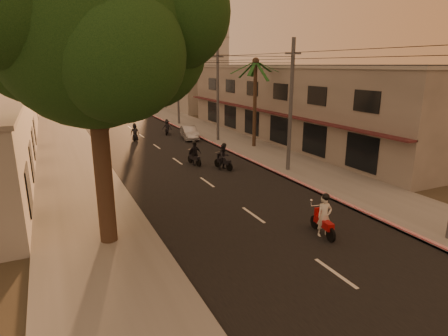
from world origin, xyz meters
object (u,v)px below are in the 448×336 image
at_px(scooter_red, 324,217).
at_px(scooter_far_a, 135,133).
at_px(broadleaf_tree, 101,31).
at_px(scooter_far_b, 167,127).
at_px(palm_tree, 256,66).
at_px(scooter_mid_b, 195,154).
at_px(parked_car, 189,133).
at_px(scooter_mid_a, 224,157).

height_order(scooter_red, scooter_far_a, scooter_red).
bearing_deg(scooter_red, broadleaf_tree, 166.91).
bearing_deg(scooter_far_b, palm_tree, -36.94).
relative_size(scooter_far_a, scooter_far_b, 1.05).
relative_size(scooter_mid_b, parked_car, 0.47).
height_order(scooter_red, scooter_far_b, scooter_red).
distance_m(palm_tree, scooter_mid_a, 10.17).
xyz_separation_m(scooter_red, scooter_far_b, (1.06, 26.91, -0.09)).
xyz_separation_m(scooter_mid_a, parked_car, (1.71, 11.85, -0.25)).
height_order(scooter_mid_b, parked_car, scooter_mid_b).
bearing_deg(parked_car, scooter_mid_a, -89.20).
bearing_deg(scooter_far_a, scooter_far_b, 43.74).
height_order(scooter_mid_a, scooter_far_a, scooter_mid_a).
relative_size(scooter_mid_a, scooter_far_b, 1.16).
distance_m(broadleaf_tree, palm_tree, 20.18).
relative_size(palm_tree, scooter_mid_b, 4.35).
height_order(scooter_far_a, parked_car, scooter_far_a).
distance_m(scooter_mid_b, scooter_far_b, 13.33).
height_order(scooter_mid_b, scooter_far_b, scooter_mid_b).
bearing_deg(scooter_red, scooter_far_b, 97.34).
relative_size(broadleaf_tree, scooter_mid_b, 6.41).
bearing_deg(scooter_far_a, scooter_mid_b, -63.72).
height_order(broadleaf_tree, scooter_far_b, broadleaf_tree).
height_order(palm_tree, scooter_far_a, palm_tree).
height_order(palm_tree, parked_car, palm_tree).
bearing_deg(broadleaf_tree, parked_car, 62.07).
distance_m(palm_tree, parked_car, 9.84).
relative_size(broadleaf_tree, scooter_red, 6.07).
distance_m(scooter_red, parked_car, 23.64).
bearing_deg(broadleaf_tree, scooter_red, -22.68).
bearing_deg(scooter_mid_b, palm_tree, 18.28).
bearing_deg(broadleaf_tree, scooter_mid_a, 42.65).
xyz_separation_m(scooter_mid_b, scooter_far_a, (-2.03, 11.16, -0.04)).
relative_size(scooter_red, scooter_far_a, 1.13).
bearing_deg(scooter_mid_a, palm_tree, 30.68).
height_order(palm_tree, scooter_mid_b, palm_tree).
bearing_deg(scooter_mid_b, scooter_mid_a, -62.70).
height_order(scooter_red, scooter_mid_b, scooter_red).
bearing_deg(scooter_far_b, broadleaf_tree, -87.49).
xyz_separation_m(scooter_mid_a, scooter_far_b, (0.39, 15.24, -0.11)).
bearing_deg(palm_tree, broadleaf_tree, -136.52).
distance_m(palm_tree, scooter_mid_b, 10.20).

